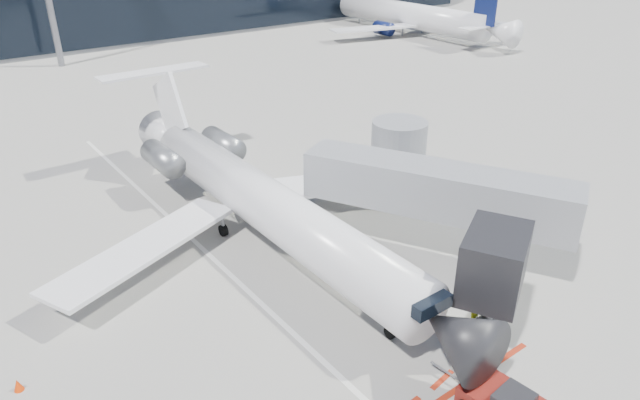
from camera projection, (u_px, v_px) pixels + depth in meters
ground at (229, 274)px, 27.19m from camera, size 260.00×260.00×0.00m
apron_centerline at (210, 255)px, 28.62m from camera, size 0.25×40.00×0.01m
jet_bridge at (424, 186)px, 28.92m from camera, size 10.03×15.20×4.90m
regional_jet at (258, 198)px, 29.24m from camera, size 22.43×27.66×6.93m
ramp_worker at (475, 307)px, 23.61m from camera, size 0.67×0.55×1.57m
safety_cone_left at (18, 385)px, 20.44m from camera, size 0.35×0.35×0.49m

